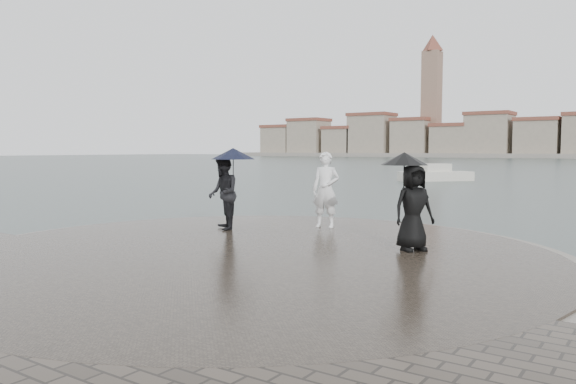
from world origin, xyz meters
The scene contains 6 objects.
ground centered at (0.00, 0.00, 0.00)m, with size 400.00×400.00×0.00m, color #2B3835.
kerb_ring centered at (0.00, 3.50, 0.16)m, with size 12.50×12.50×0.32m, color gray.
quay_tip centered at (0.00, 3.50, 0.18)m, with size 11.90×11.90×0.36m, color #2D261E.
statue centered at (-0.51, 7.25, 1.33)m, with size 0.71×0.47×1.94m, color white.
visitor_left centered at (-2.36, 5.48, 1.51)m, with size 1.37×1.21×2.04m.
visitor_right centered at (2.55, 5.41, 1.44)m, with size 1.20×1.08×1.95m.
Camera 1 is at (6.82, -5.11, 2.37)m, focal length 35.00 mm.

